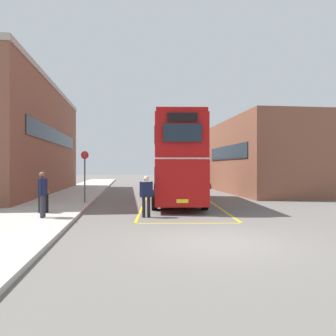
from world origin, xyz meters
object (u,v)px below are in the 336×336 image
single_deck_bus (177,171)px  litter_bin (43,202)px  pedestrian_boarding (146,193)px  pedestrian_waiting_near (43,191)px  double_decker_bus (177,160)px  bus_stop_sign (85,172)px

single_deck_bus → litter_bin: bearing=-113.3°
single_deck_bus → pedestrian_boarding: single_deck_bus is taller
pedestrian_waiting_near → single_deck_bus: bearing=68.8°
double_decker_bus → bus_stop_sign: bearing=-175.8°
pedestrian_waiting_near → pedestrian_boarding: bearing=7.0°
bus_stop_sign → pedestrian_boarding: bearing=-57.0°
litter_bin → bus_stop_sign: (1.24, 3.89, 1.25)m
single_deck_bus → pedestrian_boarding: 22.21m
pedestrian_boarding → bus_stop_sign: (-3.14, 4.83, 0.83)m
single_deck_bus → litter_bin: size_ratio=9.61×
pedestrian_boarding → pedestrian_waiting_near: (-4.05, -0.49, 0.17)m
single_deck_bus → double_decker_bus: bearing=-98.6°
single_deck_bus → litter_bin: 22.65m
litter_bin → pedestrian_boarding: bearing=-12.1°
litter_bin → bus_stop_sign: 4.27m
pedestrian_boarding → bus_stop_sign: bearing=123.0°
pedestrian_waiting_near → bus_stop_sign: 5.45m
double_decker_bus → single_deck_bus: double_decker_bus is taller
litter_bin → pedestrian_waiting_near: bearing=-76.9°
double_decker_bus → pedestrian_waiting_near: double_decker_bus is taller
pedestrian_waiting_near → bus_stop_sign: size_ratio=0.62×
pedestrian_boarding → litter_bin: 4.50m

